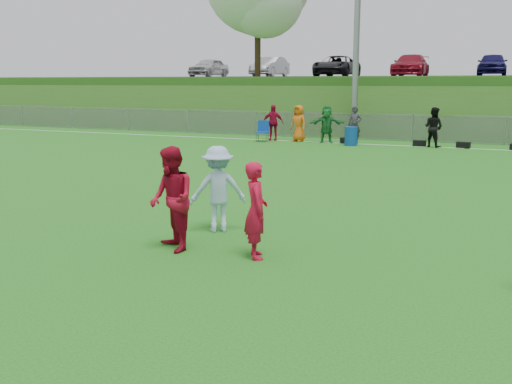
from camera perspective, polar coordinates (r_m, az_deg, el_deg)
The scene contains 13 objects.
ground at distance 8.71m, azimuth -3.47°, elevation -7.49°, with size 120.00×120.00×0.00m, color #176A16.
sideline_far at distance 25.80m, azimuth 14.75°, elevation 4.49°, with size 60.00×0.10×0.01m, color white.
fence at distance 27.71m, azimuth 15.43°, elevation 6.21°, with size 58.00×0.06×1.30m.
berm at distance 38.58m, azimuth 17.78°, elevation 8.58°, with size 120.00×18.00×3.00m, color #305A19.
parking_lot at distance 40.55m, azimuth 18.20°, elevation 10.85°, with size 120.00×12.00×0.10m, color black.
car_row at distance 39.69m, azimuth 16.41°, elevation 12.07°, with size 32.04×5.18×1.44m.
spectator_row at distance 26.35m, azimuth 8.05°, elevation 6.71°, with size 8.40×1.01×1.69m.
gear_bags at distance 25.74m, azimuth 17.38°, elevation 4.61°, with size 7.73×0.50×0.26m.
player_red_left at distance 8.96m, azimuth 0.01°, elevation -1.84°, with size 0.56×0.37×1.54m, color red.
player_red_center at distance 9.42m, azimuth -8.42°, elevation -0.71°, with size 0.84×0.66×1.73m, color #A70B25.
player_blue at distance 10.57m, azimuth -3.82°, elevation 0.29°, with size 1.04×0.59×1.60m, color #A9C8EB.
recycling_bin at distance 25.40m, azimuth 9.47°, elevation 5.52°, with size 0.55×0.55×0.82m, color #0D4195.
camp_chair at distance 26.83m, azimuth 0.64°, elevation 5.68°, with size 0.63×0.64×0.97m.
Camera 1 is at (3.72, -7.38, 2.75)m, focal length 40.00 mm.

